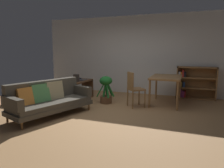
# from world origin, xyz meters

# --- Properties ---
(ground_plane) EXTENTS (8.16, 8.16, 0.00)m
(ground_plane) POSITION_xyz_m (0.00, 0.00, 0.00)
(ground_plane) COLOR #A87A4C
(back_wall_panel) EXTENTS (6.80, 0.10, 2.70)m
(back_wall_panel) POSITION_xyz_m (0.00, 2.70, 1.35)
(back_wall_panel) COLOR silver
(back_wall_panel) RESTS_ON ground_plane
(fabric_couch) EXTENTS (1.34, 2.07, 0.81)m
(fabric_couch) POSITION_xyz_m (-1.21, -0.56, 0.40)
(fabric_couch) COLOR brown
(fabric_couch) RESTS_ON ground_plane
(media_console) EXTENTS (0.41, 1.07, 0.59)m
(media_console) POSITION_xyz_m (-1.31, 1.08, 0.29)
(media_console) COLOR #56351E
(media_console) RESTS_ON ground_plane
(open_laptop) EXTENTS (0.39, 0.34, 0.10)m
(open_laptop) POSITION_xyz_m (-1.36, 1.23, 0.62)
(open_laptop) COLOR #333338
(open_laptop) RESTS_ON media_console
(desk_speaker) EXTENTS (0.18, 0.18, 0.22)m
(desk_speaker) POSITION_xyz_m (-1.30, 0.89, 0.70)
(desk_speaker) COLOR #2D2823
(desk_speaker) RESTS_ON media_console
(potted_floor_plant) EXTENTS (0.49, 0.42, 0.80)m
(potted_floor_plant) POSITION_xyz_m (-0.38, 0.97, 0.44)
(potted_floor_plant) COLOR brown
(potted_floor_plant) RESTS_ON ground_plane
(dining_table) EXTENTS (0.81, 1.21, 0.80)m
(dining_table) POSITION_xyz_m (1.25, 1.46, 0.71)
(dining_table) COLOR olive
(dining_table) RESTS_ON ground_plane
(dining_chair_near) EXTENTS (0.54, 0.54, 0.95)m
(dining_chair_near) POSITION_xyz_m (0.48, 0.84, 0.54)
(dining_chair_near) COLOR olive
(dining_chair_near) RESTS_ON ground_plane
(bookshelf) EXTENTS (1.18, 0.32, 1.01)m
(bookshelf) POSITION_xyz_m (1.99, 2.52, 0.49)
(bookshelf) COLOR olive
(bookshelf) RESTS_ON ground_plane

